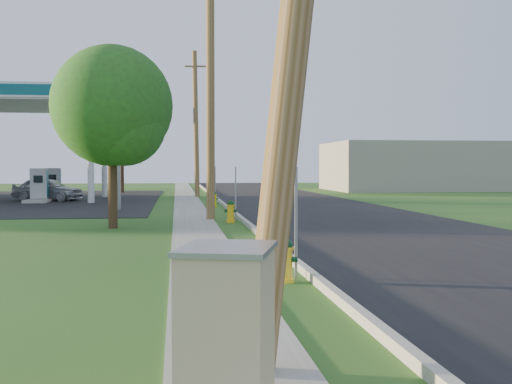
# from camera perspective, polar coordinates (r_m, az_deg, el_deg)

# --- Properties ---
(ground_plane) EXTENTS (140.00, 140.00, 0.00)m
(ground_plane) POSITION_cam_1_polar(r_m,az_deg,el_deg) (7.55, 7.70, -13.14)
(ground_plane) COLOR #1D4916
(ground_plane) RESTS_ON ground
(road) EXTENTS (8.00, 120.00, 0.02)m
(road) POSITION_cam_1_polar(r_m,az_deg,el_deg) (18.30, 13.36, -4.03)
(road) COLOR black
(road) RESTS_ON ground
(curb) EXTENTS (0.15, 120.00, 0.15)m
(curb) POSITION_cam_1_polar(r_m,az_deg,el_deg) (17.31, 0.83, -4.11)
(curb) COLOR #A6A398
(curb) RESTS_ON ground
(sidewalk) EXTENTS (1.50, 120.00, 0.03)m
(sidewalk) POSITION_cam_1_polar(r_m,az_deg,el_deg) (17.17, -4.98, -4.38)
(sidewalk) COLOR gray
(sidewalk) RESTS_ON ground
(utility_pole_mid) EXTENTS (1.40, 0.32, 9.80)m
(utility_pole_mid) POSITION_cam_1_polar(r_m,az_deg,el_deg) (24.25, -4.08, 9.27)
(utility_pole_mid) COLOR brown
(utility_pole_mid) RESTS_ON ground
(utility_pole_far) EXTENTS (1.40, 0.32, 9.50)m
(utility_pole_far) POSITION_cam_1_polar(r_m,az_deg,el_deg) (42.15, -5.37, 6.09)
(utility_pole_far) COLOR brown
(utility_pole_far) RESTS_ON ground
(sign_post_near) EXTENTS (0.05, 0.04, 2.00)m
(sign_post_near) POSITION_cam_1_polar(r_m,az_deg,el_deg) (11.48, 3.58, -2.74)
(sign_post_near) COLOR gray
(sign_post_near) RESTS_ON ground
(sign_post_mid) EXTENTS (0.05, 0.04, 2.00)m
(sign_post_mid) POSITION_cam_1_polar(r_m,az_deg,el_deg) (23.16, -1.83, -0.20)
(sign_post_mid) COLOR gray
(sign_post_mid) RESTS_ON ground
(sign_post_far) EXTENTS (0.05, 0.04, 2.00)m
(sign_post_far) POSITION_cam_1_polar(r_m,az_deg,el_deg) (35.32, -3.64, 0.66)
(sign_post_far) COLOR gray
(sign_post_far) RESTS_ON ground
(fuel_pump_ne) EXTENTS (1.20, 3.20, 1.90)m
(fuel_pump_ne) POSITION_cam_1_polar(r_m,az_deg,el_deg) (37.84, -18.71, 0.23)
(fuel_pump_ne) COLOR #A6A398
(fuel_pump_ne) RESTS_ON ground
(fuel_pump_se) EXTENTS (1.20, 3.20, 1.90)m
(fuel_pump_se) POSITION_cam_1_polar(r_m,az_deg,el_deg) (41.76, -17.61, 0.43)
(fuel_pump_se) COLOR #A6A398
(fuel_pump_se) RESTS_ON ground
(price_pylon) EXTENTS (0.34, 2.04, 6.85)m
(price_pylon) POSITION_cam_1_polar(r_m,az_deg,el_deg) (29.85, -12.24, 8.83)
(price_pylon) COLOR gray
(price_pylon) RESTS_ON ground
(distant_building) EXTENTS (14.00, 10.00, 4.00)m
(distant_building) POSITION_cam_1_polar(r_m,az_deg,el_deg) (55.70, 13.83, 2.22)
(distant_building) COLOR gray
(distant_building) RESTS_ON ground
(tree_verge) EXTENTS (3.90, 3.90, 5.92)m
(tree_verge) POSITION_cam_1_polar(r_m,az_deg,el_deg) (21.24, -12.43, 7.10)
(tree_verge) COLOR #3B2D1C
(tree_verge) RESTS_ON ground
(tree_lot) EXTENTS (4.98, 4.98, 7.54)m
(tree_lot) POSITION_cam_1_polar(r_m,az_deg,el_deg) (49.72, -11.75, 5.53)
(tree_lot) COLOR #3B2D1C
(tree_lot) RESTS_ON ground
(hydrant_near) EXTENTS (0.41, 0.37, 0.80)m
(hydrant_near) POSITION_cam_1_polar(r_m,az_deg,el_deg) (11.14, 2.65, -6.05)
(hydrant_near) COLOR yellow
(hydrant_near) RESTS_ON ground
(hydrant_mid) EXTENTS (0.43, 0.39, 0.84)m
(hydrant_mid) POSITION_cam_1_polar(r_m,az_deg,el_deg) (22.78, -2.27, -1.73)
(hydrant_mid) COLOR yellow
(hydrant_mid) RESTS_ON ground
(hydrant_far) EXTENTS (0.42, 0.37, 0.81)m
(hydrant_far) POSITION_cam_1_polar(r_m,az_deg,el_deg) (31.76, -3.77, -0.62)
(hydrant_far) COLOR #FFDE02
(hydrant_far) RESTS_ON ground
(utility_cabinet) EXTENTS (0.84, 0.98, 1.44)m
(utility_cabinet) POSITION_cam_1_polar(r_m,az_deg,el_deg) (4.77, -2.58, -13.37)
(utility_cabinet) COLOR tan
(utility_cabinet) RESTS_ON ground
(car_silver) EXTENTS (4.36, 2.99, 1.38)m
(car_silver) POSITION_cam_1_polar(r_m,az_deg,el_deg) (39.06, -18.04, 0.25)
(car_silver) COLOR #B6B9BE
(car_silver) RESTS_ON ground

